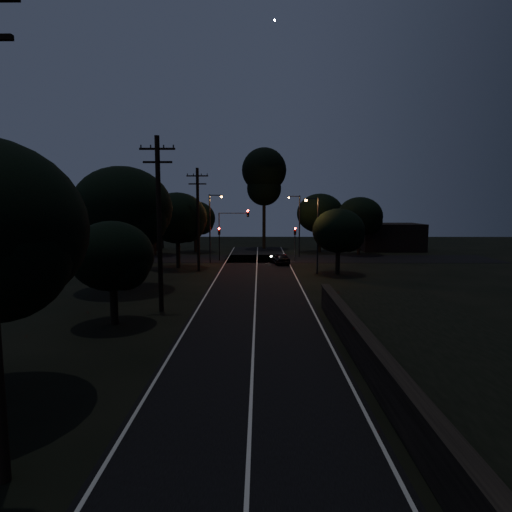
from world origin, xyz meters
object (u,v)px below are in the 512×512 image
object	(u,v)px
streetlight_a	(211,224)
utility_pole_far	(198,218)
signal_right	(295,238)
utility_pole_mid	(159,222)
streetlight_b	(298,222)
tall_pine	(264,176)
car	(280,258)
streetlight_c	(316,230)
signal_left	(219,238)
signal_mast	(233,225)

from	to	relation	value
streetlight_a	utility_pole_far	bearing A→B (deg)	-96.59
streetlight_a	signal_right	bearing A→B (deg)	11.34
utility_pole_mid	streetlight_b	distance (m)	31.15
tall_pine	car	world-z (taller)	tall_pine
utility_pole_mid	streetlight_c	distance (m)	19.15
utility_pole_mid	car	xyz separation A→B (m)	(8.68, 22.05, -5.07)
streetlight_c	car	distance (m)	8.55
car	tall_pine	bearing A→B (deg)	-96.85
signal_left	streetlight_a	world-z (taller)	streetlight_a
utility_pole_far	signal_left	size ratio (longest dim) A/B	2.56
utility_pole_mid	streetlight_b	size ratio (longest dim) A/B	1.38
utility_pole_far	signal_right	xyz separation A→B (m)	(10.60, 7.99, -2.65)
utility_pole_mid	car	size ratio (longest dim) A/B	2.80
utility_pole_far	signal_left	distance (m)	8.53
signal_left	tall_pine	bearing A→B (deg)	69.54
utility_pole_mid	streetlight_c	size ratio (longest dim) A/B	1.47
signal_right	streetlight_b	world-z (taller)	streetlight_b
utility_pole_far	car	size ratio (longest dim) A/B	2.67
streetlight_c	utility_pole_mid	bearing A→B (deg)	-128.26
streetlight_a	car	xyz separation A→B (m)	(7.99, -0.95, -3.97)
tall_pine	streetlight_a	distance (m)	19.29
utility_pole_far	car	xyz separation A→B (m)	(8.68, 5.05, -4.81)
signal_left	car	size ratio (longest dim) A/B	1.04
streetlight_c	streetlight_b	bearing A→B (deg)	92.14
utility_pole_mid	utility_pole_far	size ratio (longest dim) A/B	1.05
tall_pine	streetlight_a	world-z (taller)	tall_pine
tall_pine	car	distance (m)	20.88
tall_pine	signal_right	bearing A→B (deg)	-76.51
signal_right	tall_pine	bearing A→B (deg)	103.49
streetlight_a	car	world-z (taller)	streetlight_a
tall_pine	signal_mast	bearing A→B (deg)	-104.62
signal_right	streetlight_c	world-z (taller)	streetlight_c
streetlight_a	streetlight_b	world-z (taller)	same
signal_mast	streetlight_c	size ratio (longest dim) A/B	0.83
utility_pole_mid	signal_left	size ratio (longest dim) A/B	2.68
utility_pole_far	signal_left	world-z (taller)	utility_pole_far
signal_left	streetlight_b	world-z (taller)	streetlight_b
utility_pole_mid	signal_left	distance (m)	25.19
tall_pine	car	xyz separation A→B (m)	(1.68, -17.95, -10.53)
utility_pole_mid	car	bearing A→B (deg)	68.51
utility_pole_far	streetlight_a	size ratio (longest dim) A/B	1.31
tall_pine	streetlight_c	bearing A→B (deg)	-79.07
signal_mast	streetlight_c	xyz separation A→B (m)	(8.74, -9.99, 0.01)
signal_mast	streetlight_b	world-z (taller)	streetlight_b
car	signal_mast	bearing A→B (deg)	-39.95
tall_pine	utility_pole_mid	bearing A→B (deg)	-99.93
signal_left	streetlight_c	bearing A→B (deg)	-43.76
streetlight_a	utility_pole_mid	bearing A→B (deg)	-91.73
utility_pole_far	streetlight_a	distance (m)	6.10
utility_pole_far	signal_mast	bearing A→B (deg)	68.89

